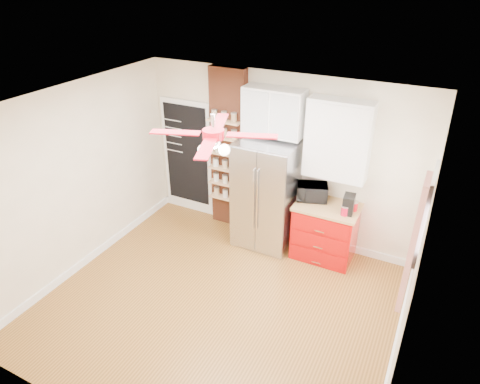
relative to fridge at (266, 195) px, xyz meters
The scene contains 21 objects.
floor 1.85m from the fridge, 88.24° to the right, with size 4.50×4.50×0.00m, color #956226.
ceiling 2.45m from the fridge, 88.24° to the right, with size 4.50×4.50×0.00m, color white.
wall_back 0.60m from the fridge, 82.30° to the left, with size 4.50×0.02×2.70m, color beige.
wall_front 3.66m from the fridge, 89.21° to the right, with size 4.50×0.02×2.70m, color beige.
wall_left 2.78m from the fridge, 143.46° to the right, with size 0.02×4.00×2.70m, color beige.
wall_right 2.86m from the fridge, 35.33° to the right, with size 0.02×4.00×2.70m, color beige.
chalkboard 1.70m from the fridge, 168.59° to the left, with size 0.95×0.05×1.95m.
brick_pillar 0.97m from the fridge, 160.07° to the left, with size 0.60×0.16×2.70m, color brown.
fridge is the anchor object (origin of this frame).
upper_glass_cabinet 1.29m from the fridge, 90.00° to the left, with size 0.90×0.35×0.70m, color white.
red_cabinet 1.06m from the fridge, ahead, with size 0.94×0.64×0.90m.
upper_shelf_unit 1.41m from the fridge, 12.78° to the left, with size 0.90×0.30×1.15m, color white.
window 2.49m from the fridge, 17.75° to the right, with size 0.04×0.75×1.05m, color white.
curtain 2.63m from the fridge, 29.86° to the right, with size 0.06×0.40×1.55m, color red.
ceiling_fan 2.25m from the fridge, 88.24° to the right, with size 1.40×1.40×0.44m.
toaster_oven 0.72m from the fridge, 11.00° to the left, with size 0.45×0.31×0.25m, color black.
coffee_maker 1.29m from the fridge, ahead, with size 0.15×0.22×0.28m, color black.
canister_left 1.26m from the fridge, ahead, with size 0.11×0.11×0.13m, color red.
canister_right 1.35m from the fridge, ahead, with size 0.10×0.10×0.13m, color #A8090F.
pantry_jar_oats 1.09m from the fridge, behind, with size 0.09×0.09×0.12m, color #C1BA93.
pantry_jar_beans 0.86m from the fridge, 166.09° to the left, with size 0.10×0.10×0.12m, color #957D4C.
Camera 1 is at (2.22, -3.75, 4.07)m, focal length 32.00 mm.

